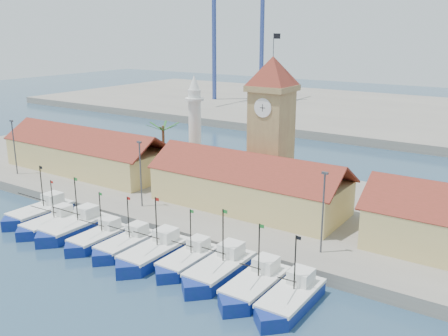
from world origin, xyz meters
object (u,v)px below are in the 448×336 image
Objects in this scene: boat_5 at (152,255)px; minaret at (195,126)px; boat_0 at (38,214)px; clock_tower at (271,124)px.

minaret reaches higher than boat_5.
minaret is (-13.27, 25.53, 8.94)m from boat_5.
boat_0 is 21.12m from boat_5.
boat_5 is 0.44× the size of clock_tower.
boat_0 is 27.34m from minaret.
boat_0 is 0.62× the size of minaret.
minaret is at bearing 172.39° from clock_tower.
clock_tower is at bearing 44.73° from boat_0.
clock_tower is (1.73, 23.52, 11.17)m from boat_5.
clock_tower is at bearing 85.78° from boat_5.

